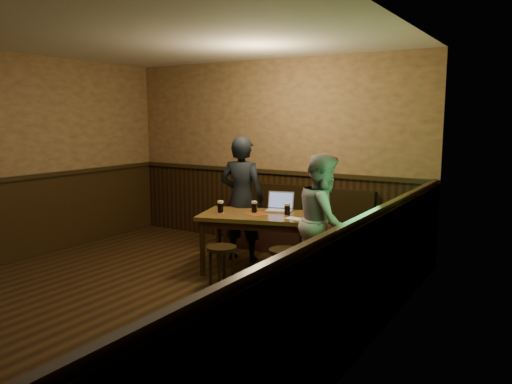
{
  "coord_description": "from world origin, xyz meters",
  "views": [
    {
      "loc": [
        3.78,
        -3.59,
        1.95
      ],
      "look_at": [
        0.64,
        1.55,
        1.04
      ],
      "focal_mm": 35.0,
      "sensor_mm": 36.0,
      "label": 1
    }
  ],
  "objects_px": {
    "person_grey": "(324,221)",
    "pub_table": "(257,222)",
    "pint_mid": "(254,207)",
    "person_suit": "(242,199)",
    "stool_left": "(222,254)",
    "laptop": "(280,206)",
    "pint_left": "(220,207)",
    "pint_right": "(287,209)",
    "bench": "(297,231)",
    "stool_right": "(285,258)"
  },
  "relations": [
    {
      "from": "person_grey",
      "to": "pub_table",
      "type": "bearing_deg",
      "value": 65.57
    },
    {
      "from": "pint_mid",
      "to": "person_suit",
      "type": "relative_size",
      "value": 0.09
    },
    {
      "from": "pint_mid",
      "to": "person_grey",
      "type": "xyz_separation_m",
      "value": [
        1.01,
        -0.12,
        -0.05
      ]
    },
    {
      "from": "stool_left",
      "to": "laptop",
      "type": "xyz_separation_m",
      "value": [
        0.2,
        1.02,
        0.43
      ]
    },
    {
      "from": "pint_left",
      "to": "laptop",
      "type": "height_order",
      "value": "laptop"
    },
    {
      "from": "pub_table",
      "to": "pint_right",
      "type": "relative_size",
      "value": 10.36
    },
    {
      "from": "stool_left",
      "to": "bench",
      "type": "bearing_deg",
      "value": 87.93
    },
    {
      "from": "bench",
      "to": "pint_right",
      "type": "bearing_deg",
      "value": -69.82
    },
    {
      "from": "bench",
      "to": "person_grey",
      "type": "xyz_separation_m",
      "value": [
        0.94,
        -1.18,
        0.46
      ]
    },
    {
      "from": "pint_right",
      "to": "bench",
      "type": "bearing_deg",
      "value": 110.18
    },
    {
      "from": "person_suit",
      "to": "bench",
      "type": "bearing_deg",
      "value": -133.47
    },
    {
      "from": "bench",
      "to": "person_suit",
      "type": "xyz_separation_m",
      "value": [
        -0.46,
        -0.74,
        0.54
      ]
    },
    {
      "from": "stool_right",
      "to": "pint_left",
      "type": "height_order",
      "value": "pint_left"
    },
    {
      "from": "bench",
      "to": "pub_table",
      "type": "bearing_deg",
      "value": -90.0
    },
    {
      "from": "pint_right",
      "to": "pint_left",
      "type": "bearing_deg",
      "value": -159.34
    },
    {
      "from": "pint_right",
      "to": "pint_mid",
      "type": "bearing_deg",
      "value": -170.13
    },
    {
      "from": "pub_table",
      "to": "pint_right",
      "type": "bearing_deg",
      "value": -0.27
    },
    {
      "from": "stool_right",
      "to": "pint_right",
      "type": "distance_m",
      "value": 0.77
    },
    {
      "from": "stool_left",
      "to": "person_suit",
      "type": "bearing_deg",
      "value": 110.78
    },
    {
      "from": "laptop",
      "to": "person_grey",
      "type": "bearing_deg",
      "value": -42.76
    },
    {
      "from": "bench",
      "to": "person_grey",
      "type": "height_order",
      "value": "person_grey"
    },
    {
      "from": "pint_left",
      "to": "person_suit",
      "type": "relative_size",
      "value": 0.09
    },
    {
      "from": "laptop",
      "to": "stool_right",
      "type": "bearing_deg",
      "value": -72.93
    },
    {
      "from": "stool_right",
      "to": "person_suit",
      "type": "xyz_separation_m",
      "value": [
        -1.1,
        0.81,
        0.46
      ]
    },
    {
      "from": "pint_mid",
      "to": "person_suit",
      "type": "xyz_separation_m",
      "value": [
        -0.39,
        0.32,
        0.03
      ]
    },
    {
      "from": "pint_mid",
      "to": "pint_left",
      "type": "bearing_deg",
      "value": -148.31
    },
    {
      "from": "pint_right",
      "to": "person_grey",
      "type": "relative_size",
      "value": 0.1
    },
    {
      "from": "pub_table",
      "to": "person_suit",
      "type": "distance_m",
      "value": 0.61
    },
    {
      "from": "bench",
      "to": "person_suit",
      "type": "height_order",
      "value": "person_suit"
    },
    {
      "from": "bench",
      "to": "stool_right",
      "type": "height_order",
      "value": "bench"
    },
    {
      "from": "pub_table",
      "to": "pint_mid",
      "type": "height_order",
      "value": "pint_mid"
    },
    {
      "from": "pint_left",
      "to": "person_grey",
      "type": "distance_m",
      "value": 1.37
    },
    {
      "from": "stool_right",
      "to": "pint_right",
      "type": "bearing_deg",
      "value": 115.85
    },
    {
      "from": "person_suit",
      "to": "person_grey",
      "type": "height_order",
      "value": "person_suit"
    },
    {
      "from": "bench",
      "to": "stool_left",
      "type": "height_order",
      "value": "bench"
    },
    {
      "from": "stool_left",
      "to": "pint_mid",
      "type": "xyz_separation_m",
      "value": [
        -0.0,
        0.73,
        0.44
      ]
    },
    {
      "from": "stool_right",
      "to": "bench",
      "type": "bearing_deg",
      "value": 112.32
    },
    {
      "from": "bench",
      "to": "pint_left",
      "type": "height_order",
      "value": "bench"
    },
    {
      "from": "person_grey",
      "to": "stool_right",
      "type": "bearing_deg",
      "value": 122.31
    },
    {
      "from": "bench",
      "to": "person_suit",
      "type": "distance_m",
      "value": 1.03
    },
    {
      "from": "pint_mid",
      "to": "laptop",
      "type": "distance_m",
      "value": 0.36
    },
    {
      "from": "stool_left",
      "to": "pint_right",
      "type": "bearing_deg",
      "value": 61.91
    },
    {
      "from": "bench",
      "to": "person_grey",
      "type": "distance_m",
      "value": 1.58
    },
    {
      "from": "pint_mid",
      "to": "person_grey",
      "type": "height_order",
      "value": "person_grey"
    },
    {
      "from": "stool_right",
      "to": "laptop",
      "type": "distance_m",
      "value": 1.03
    },
    {
      "from": "pint_mid",
      "to": "stool_left",
      "type": "bearing_deg",
      "value": -89.75
    },
    {
      "from": "stool_right",
      "to": "person_suit",
      "type": "height_order",
      "value": "person_suit"
    },
    {
      "from": "bench",
      "to": "stool_left",
      "type": "relative_size",
      "value": 4.63
    },
    {
      "from": "pint_right",
      "to": "person_grey",
      "type": "height_order",
      "value": "person_grey"
    },
    {
      "from": "stool_right",
      "to": "person_suit",
      "type": "bearing_deg",
      "value": 143.48
    }
  ]
}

